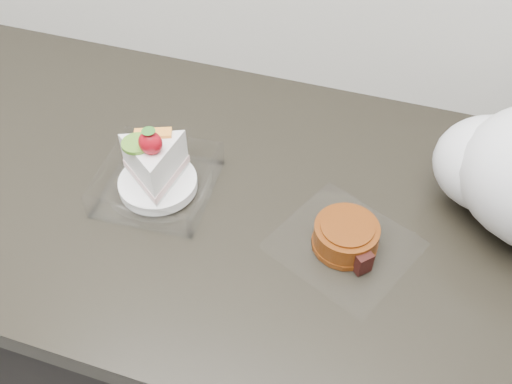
% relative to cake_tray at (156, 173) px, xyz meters
% --- Properties ---
extents(counter, '(2.04, 0.64, 0.90)m').
position_rel_cake_tray_xyz_m(counter, '(0.00, 0.03, -0.48)').
color(counter, black).
rests_on(counter, ground).
extents(cake_tray, '(0.17, 0.17, 0.13)m').
position_rel_cake_tray_xyz_m(cake_tray, '(0.00, 0.00, 0.00)').
color(cake_tray, white).
rests_on(cake_tray, counter).
extents(mooncake_wrap, '(0.24, 0.23, 0.04)m').
position_rel_cake_tray_xyz_m(mooncake_wrap, '(0.30, -0.02, -0.02)').
color(mooncake_wrap, white).
rests_on(mooncake_wrap, counter).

